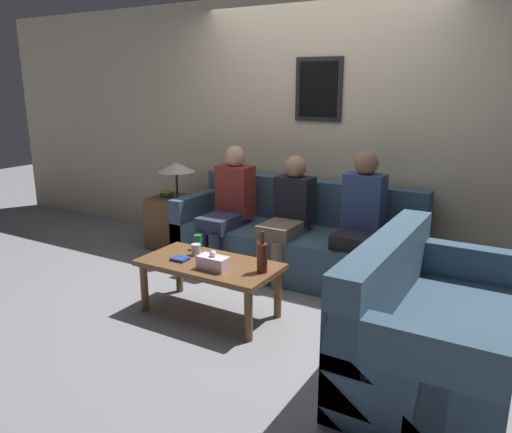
% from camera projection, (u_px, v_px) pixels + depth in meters
% --- Properties ---
extents(ground_plane, '(16.00, 16.00, 0.00)m').
position_uv_depth(ground_plane, '(270.00, 288.00, 4.43)').
color(ground_plane, gray).
extents(wall_back, '(9.00, 0.08, 2.60)m').
position_uv_depth(wall_back, '(319.00, 131.00, 4.92)').
color(wall_back, beige).
rests_on(wall_back, ground_plane).
extents(couch_main, '(2.31, 0.88, 0.85)m').
position_uv_depth(couch_main, '(296.00, 241.00, 4.79)').
color(couch_main, '#385166').
rests_on(couch_main, ground_plane).
extents(couch_side, '(0.88, 1.55, 0.85)m').
position_uv_depth(couch_side, '(428.00, 331.00, 3.04)').
color(couch_side, '#385166').
rests_on(couch_side, ground_plane).
extents(coffee_table, '(1.09, 0.55, 0.43)m').
position_uv_depth(coffee_table, '(210.00, 270.00, 3.85)').
color(coffee_table, brown).
rests_on(coffee_table, ground_plane).
extents(side_table_with_lamp, '(0.49, 0.47, 0.95)m').
position_uv_depth(side_table_with_lamp, '(174.00, 216.00, 5.45)').
color(side_table_with_lamp, brown).
rests_on(side_table_with_lamp, ground_plane).
extents(wine_bottle, '(0.08, 0.08, 0.31)m').
position_uv_depth(wine_bottle, '(262.00, 257.00, 3.60)').
color(wine_bottle, '#562319').
rests_on(wine_bottle, coffee_table).
extents(drinking_glass, '(0.08, 0.08, 0.09)m').
position_uv_depth(drinking_glass, '(196.00, 250.00, 3.98)').
color(drinking_glass, silver).
rests_on(drinking_glass, coffee_table).
extents(book_stack, '(0.13, 0.11, 0.02)m').
position_uv_depth(book_stack, '(180.00, 259.00, 3.87)').
color(book_stack, navy).
rests_on(book_stack, coffee_table).
extents(soda_can, '(0.07, 0.07, 0.12)m').
position_uv_depth(soda_can, '(198.00, 242.00, 4.12)').
color(soda_can, '#197A38').
rests_on(soda_can, coffee_table).
extents(tissue_box, '(0.23, 0.12, 0.15)m').
position_uv_depth(tissue_box, '(213.00, 262.00, 3.67)').
color(tissue_box, silver).
rests_on(tissue_box, coffee_table).
extents(person_left, '(0.34, 0.65, 1.17)m').
position_uv_depth(person_left, '(228.00, 203.00, 4.84)').
color(person_left, '#2D334C').
rests_on(person_left, ground_plane).
extents(person_middle, '(0.34, 0.65, 1.12)m').
position_uv_depth(person_middle, '(288.00, 213.00, 4.59)').
color(person_middle, '#756651').
rests_on(person_middle, ground_plane).
extents(person_right, '(0.34, 0.57, 1.21)m').
position_uv_depth(person_right, '(360.00, 217.00, 4.27)').
color(person_right, black).
rests_on(person_right, ground_plane).
extents(teddy_bear, '(0.21, 0.21, 0.33)m').
position_uv_depth(teddy_bear, '(351.00, 320.00, 3.51)').
color(teddy_bear, '#A87A51').
rests_on(teddy_bear, ground_plane).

